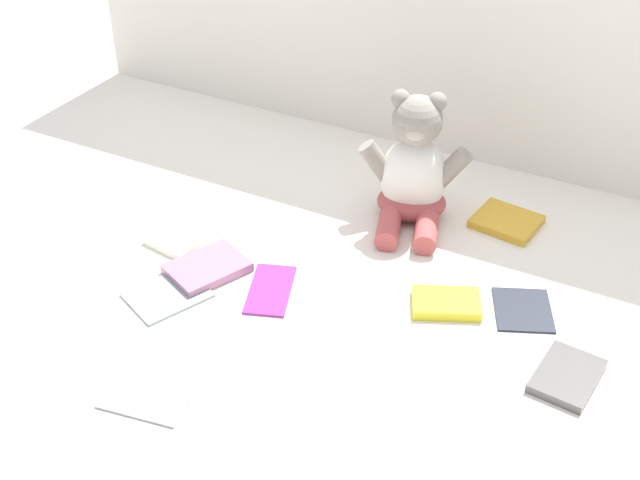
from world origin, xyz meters
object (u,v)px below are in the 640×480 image
Objects in this scene: teddy_bear at (413,173)px; book_case_8 at (207,268)px; book_case_3 at (270,289)px; book_case_4 at (144,400)px; book_case_1 at (446,303)px; book_case_6 at (524,308)px; book_case_0 at (506,222)px; book_case_2 at (567,376)px; book_case_5 at (176,240)px; book_case_7 at (167,294)px.

book_case_8 is (-0.24, -0.32, -0.08)m from teddy_bear.
book_case_4 is at bearing -115.67° from book_case_3.
book_case_6 is (0.11, 0.05, -0.00)m from book_case_1.
book_case_0 is 0.97× the size of book_case_2.
book_case_2 is 0.61m from book_case_8.
book_case_2 is 1.22× the size of book_case_5.
book_case_2 is at bearing -56.09° from teddy_bear.
book_case_7 is (0.07, -0.13, -0.00)m from book_case_5.
book_case_8 is (-0.61, -0.02, 0.00)m from book_case_2.
teddy_bear is 0.20m from book_case_0.
book_case_5 is (-0.49, -0.05, -0.00)m from book_case_1.
book_case_6 is (0.61, 0.11, -0.00)m from book_case_5.
book_case_5 is (-0.19, 0.34, 0.00)m from book_case_4.
book_case_5 is at bearing 144.47° from book_case_7.
book_case_2 is 0.71m from book_case_5.
book_case_4 and book_case_6 have the same top height.
book_case_1 is at bearing -0.55° from book_case_3.
book_case_2 is at bearing 37.28° from book_case_0.
book_case_0 and book_case_2 have the same top height.
book_case_0 is 1.03× the size of book_case_1.
book_case_1 and book_case_8 have the same top height.
book_case_5 is (-0.51, -0.33, -0.00)m from book_case_0.
book_case_2 reaches higher than book_case_7.
book_case_5 is 0.88× the size of book_case_6.
book_case_2 is 0.16m from book_case_6.
book_case_0 reaches higher than book_case_6.
book_case_5 is 0.15m from book_case_7.
book_case_0 is 0.27m from book_case_1.
book_case_8 is (0.10, -0.04, 0.00)m from book_case_5.
book_case_8 is (-0.41, -0.37, 0.00)m from book_case_0.
book_case_1 is at bearing 104.92° from book_case_5.
book_case_2 is (0.20, -0.35, -0.00)m from book_case_0.
book_case_2 is at bearing -133.23° from book_case_1.
book_case_1 is 1.02× the size of book_case_6.
book_case_7 is (-0.14, -0.09, 0.00)m from book_case_3.
book_case_2 is at bearing 34.57° from book_case_7.
book_case_3 and book_case_7 have the same top height.
book_case_3 is (-0.49, -0.02, -0.00)m from book_case_2.
book_case_7 is (-0.43, -0.46, -0.00)m from book_case_0.
book_case_6 is at bearing 31.30° from book_case_0.
teddy_bear is 2.62× the size of book_case_5.
book_case_6 is 0.84× the size of book_case_8.
book_case_7 reaches higher than book_case_6.
book_case_0 is at bearing -27.34° from book_case_1.
book_case_8 is (-0.40, -0.10, -0.00)m from book_case_1.
book_case_0 is 0.56m from book_case_8.
teddy_bear reaches higher than book_case_2.
book_case_2 is 0.88× the size of book_case_3.
book_case_3 is 0.12m from book_case_8.
book_case_4 is (-0.32, -0.67, -0.00)m from book_case_0.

